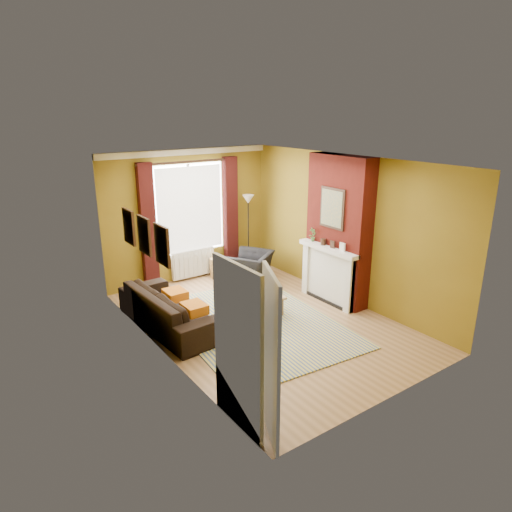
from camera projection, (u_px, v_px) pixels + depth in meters
name	position (u px, v px, depth m)	size (l,w,h in m)	color
ground	(264.00, 321.00, 8.06)	(5.50, 5.50, 0.00)	olive
room_walls	(284.00, 237.00, 8.20)	(3.82, 5.54, 2.83)	olive
striped_rug	(255.00, 323.00, 7.97)	(2.83, 3.72, 0.02)	#314D89
sofa	(170.00, 308.00, 7.78)	(2.31, 0.90, 0.67)	black
armchair	(250.00, 267.00, 9.91)	(0.95, 0.83, 0.62)	black
coffee_table	(256.00, 293.00, 8.44)	(0.57, 1.12, 0.37)	tan
wicker_stool	(218.00, 267.00, 10.12)	(0.46, 0.46, 0.44)	#9C7643
floor_lamp	(248.00, 211.00, 10.22)	(0.31, 0.31, 1.76)	black
book_a	(259.00, 298.00, 8.11)	(0.17, 0.23, 0.02)	#999999
book_b	(250.00, 285.00, 8.69)	(0.20, 0.27, 0.02)	#999999
mug	(272.00, 290.00, 8.37)	(0.09, 0.09, 0.09)	#999999
tv_remote	(245.00, 289.00, 8.50)	(0.08, 0.16, 0.02)	#28282A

